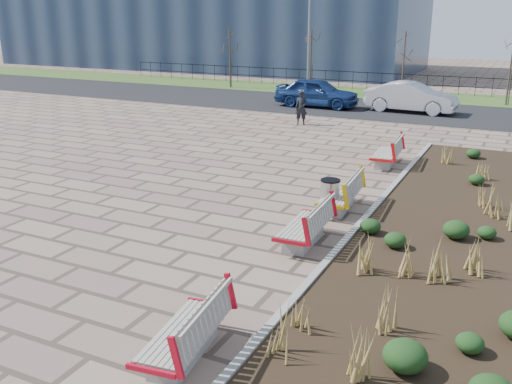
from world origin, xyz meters
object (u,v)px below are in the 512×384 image
at_px(bench_d, 386,151).
at_px(lamp_west, 308,46).
at_px(bench_a, 183,329).
at_px(litter_bin, 330,197).
at_px(car_blue, 317,92).
at_px(bench_b, 304,223).
at_px(bench_c, 339,192).
at_px(pedestrian, 301,108).
at_px(car_silver, 411,97).

bearing_deg(bench_d, lamp_west, 115.90).
relative_size(bench_a, litter_bin, 2.24).
bearing_deg(bench_a, lamp_west, 100.28).
distance_m(bench_d, car_blue, 12.74).
distance_m(bench_b, bench_c, 2.65).
height_order(bench_b, lamp_west, lamp_west).
relative_size(pedestrian, car_silver, 0.34).
xyz_separation_m(bench_a, car_blue, (-6.60, 23.92, 0.32)).
distance_m(bench_b, bench_d, 7.89).
distance_m(bench_c, pedestrian, 12.23).
bearing_deg(car_blue, bench_c, -157.98).
xyz_separation_m(bench_b, bench_c, (0.00, 2.65, 0.00)).
distance_m(bench_d, lamp_west, 18.23).
height_order(car_blue, lamp_west, lamp_west).
height_order(bench_b, pedestrian, pedestrian).
xyz_separation_m(bench_c, bench_d, (0.00, 5.23, 0.00)).
bearing_deg(car_silver, bench_c, -172.23).
bearing_deg(bench_b, car_blue, 106.93).
relative_size(bench_d, car_blue, 0.45).
bearing_deg(bench_a, litter_bin, 83.79).
bearing_deg(bench_c, bench_b, -93.73).
height_order(bench_b, bench_c, same).
height_order(litter_bin, pedestrian, pedestrian).
bearing_deg(lamp_west, bench_d, -60.10).
xyz_separation_m(pedestrian, lamp_west, (-3.53, 9.95, 2.24)).
height_order(bench_d, pedestrian, pedestrian).
distance_m(litter_bin, pedestrian, 12.58).
bearing_deg(bench_c, car_blue, 108.51).
bearing_deg(lamp_west, litter_bin, -67.39).
height_order(bench_a, bench_b, same).
relative_size(car_blue, car_silver, 0.98).
height_order(litter_bin, car_silver, car_silver).
bearing_deg(litter_bin, bench_b, -86.90).
height_order(bench_c, lamp_west, lamp_west).
xyz_separation_m(bench_a, pedestrian, (-5.47, 18.73, 0.30)).
distance_m(bench_c, bench_d, 5.23).
xyz_separation_m(bench_d, litter_bin, (-0.12, -5.68, -0.03)).
bearing_deg(pedestrian, bench_a, -89.04).
distance_m(bench_a, bench_c, 7.79).
distance_m(bench_b, car_silver, 19.40).
bearing_deg(pedestrian, car_blue, 86.89).
height_order(bench_d, litter_bin, bench_d).
xyz_separation_m(bench_c, car_silver, (-1.47, 16.69, 0.31)).
xyz_separation_m(bench_b, lamp_west, (-9.00, 23.54, 2.54)).
bearing_deg(pedestrian, lamp_west, 94.20).
height_order(bench_a, car_silver, car_silver).
relative_size(pedestrian, car_blue, 0.34).
height_order(bench_c, bench_d, same).
bearing_deg(litter_bin, bench_c, 74.83).
bearing_deg(bench_d, bench_a, -94.00).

